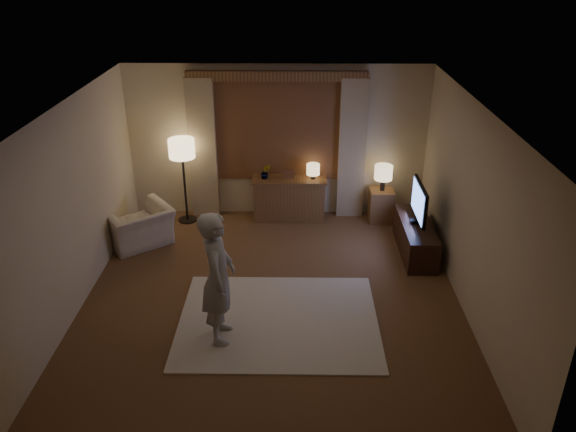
{
  "coord_description": "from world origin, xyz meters",
  "views": [
    {
      "loc": [
        0.3,
        -6.27,
        4.29
      ],
      "look_at": [
        0.21,
        0.6,
        0.96
      ],
      "focal_mm": 35.0,
      "sensor_mm": 36.0,
      "label": 1
    }
  ],
  "objects_px": {
    "sideboard": "(289,200)",
    "armchair": "(139,226)",
    "person": "(218,278)",
    "side_table": "(381,205)",
    "tv_stand": "(415,238)"
  },
  "relations": [
    {
      "from": "side_table",
      "to": "tv_stand",
      "type": "height_order",
      "value": "side_table"
    },
    {
      "from": "side_table",
      "to": "tv_stand",
      "type": "xyz_separation_m",
      "value": [
        0.38,
        -1.12,
        -0.03
      ]
    },
    {
      "from": "tv_stand",
      "to": "side_table",
      "type": "bearing_deg",
      "value": 108.7
    },
    {
      "from": "sideboard",
      "to": "side_table",
      "type": "bearing_deg",
      "value": -1.82
    },
    {
      "from": "side_table",
      "to": "person",
      "type": "height_order",
      "value": "person"
    },
    {
      "from": "side_table",
      "to": "armchair",
      "type": "bearing_deg",
      "value": -166.89
    },
    {
      "from": "armchair",
      "to": "person",
      "type": "relative_size",
      "value": 0.58
    },
    {
      "from": "sideboard",
      "to": "tv_stand",
      "type": "relative_size",
      "value": 0.86
    },
    {
      "from": "sideboard",
      "to": "armchair",
      "type": "bearing_deg",
      "value": -157.72
    },
    {
      "from": "armchair",
      "to": "tv_stand",
      "type": "distance_m",
      "value": 4.31
    },
    {
      "from": "person",
      "to": "armchair",
      "type": "bearing_deg",
      "value": 31.46
    },
    {
      "from": "side_table",
      "to": "person",
      "type": "relative_size",
      "value": 0.34
    },
    {
      "from": "tv_stand",
      "to": "person",
      "type": "xyz_separation_m",
      "value": [
        -2.72,
        -2.14,
        0.6
      ]
    },
    {
      "from": "sideboard",
      "to": "armchair",
      "type": "xyz_separation_m",
      "value": [
        -2.35,
        -0.96,
        -0.04
      ]
    },
    {
      "from": "armchair",
      "to": "person",
      "type": "distance_m",
      "value": 2.87
    }
  ]
}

